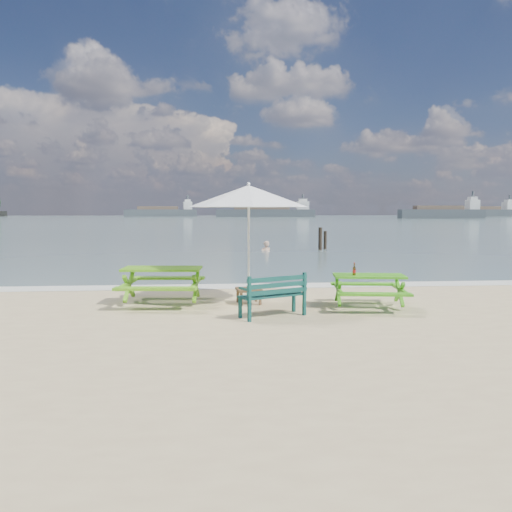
{
  "coord_description": "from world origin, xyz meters",
  "views": [
    {
      "loc": [
        -1.19,
        -9.15,
        2.14
      ],
      "look_at": [
        -0.18,
        3.0,
        1.0
      ],
      "focal_mm": 35.0,
      "sensor_mm": 36.0,
      "label": 1
    }
  ],
  "objects": [
    {
      "name": "picnic_table_left",
      "position": [
        -2.38,
        2.18,
        0.4
      ],
      "size": [
        1.89,
        2.07,
        0.83
      ],
      "color": "#5AA218",
      "rests_on": "ground"
    },
    {
      "name": "mooring_pilings",
      "position": [
        4.51,
        16.95,
        0.46
      ],
      "size": [
        0.58,
        0.78,
        1.4
      ],
      "color": "black",
      "rests_on": "ground"
    },
    {
      "name": "picnic_table_right",
      "position": [
        2.15,
        1.36,
        0.35
      ],
      "size": [
        1.74,
        1.88,
        0.72
      ],
      "color": "#3F9A17",
      "rests_on": "ground"
    },
    {
      "name": "patio_umbrella",
      "position": [
        -0.43,
        2.05,
        2.44
      ],
      "size": [
        3.04,
        3.04,
        2.68
      ],
      "color": "silver",
      "rests_on": "ground"
    },
    {
      "name": "side_table",
      "position": [
        -0.43,
        2.05,
        0.18
      ],
      "size": [
        0.61,
        0.61,
        0.35
      ],
      "color": "brown",
      "rests_on": "ground"
    },
    {
      "name": "foam_strip",
      "position": [
        0.0,
        4.6,
        0.01
      ],
      "size": [
        22.0,
        0.9,
        0.01
      ],
      "primitive_type": "cube",
      "color": "silver",
      "rests_on": "ground"
    },
    {
      "name": "swimmer",
      "position": [
        1.48,
        16.8,
        -0.36
      ],
      "size": [
        0.72,
        0.58,
        1.7
      ],
      "color": "tan",
      "rests_on": "ground"
    },
    {
      "name": "beer_bottle",
      "position": [
        1.81,
        1.33,
        0.81
      ],
      "size": [
        0.07,
        0.07,
        0.27
      ],
      "color": "#8B5114",
      "rests_on": "picnic_table_right"
    },
    {
      "name": "park_bench",
      "position": [
        -0.05,
        0.64,
        0.26
      ],
      "size": [
        1.42,
        0.96,
        0.84
      ],
      "color": "#0E3B37",
      "rests_on": "ground"
    },
    {
      "name": "sea",
      "position": [
        0.0,
        85.0,
        0.0
      ],
      "size": [
        300.0,
        300.0,
        0.0
      ],
      "primitive_type": "plane",
      "color": "slate",
      "rests_on": "ground"
    },
    {
      "name": "cargo_ships",
      "position": [
        51.43,
        122.88,
        1.18
      ],
      "size": [
        163.86,
        40.69,
        4.4
      ],
      "color": "#3C4247",
      "rests_on": "ground"
    }
  ]
}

